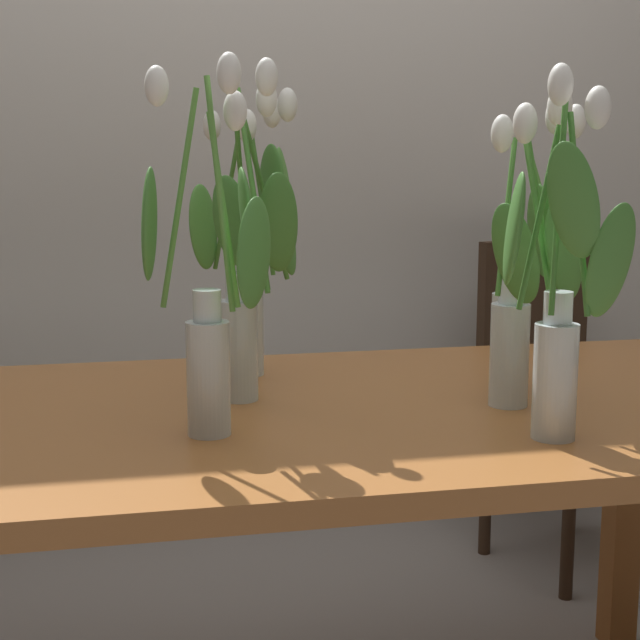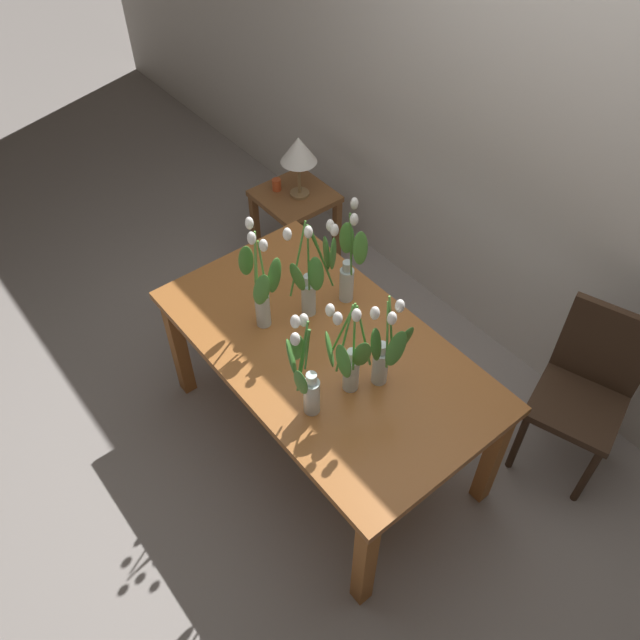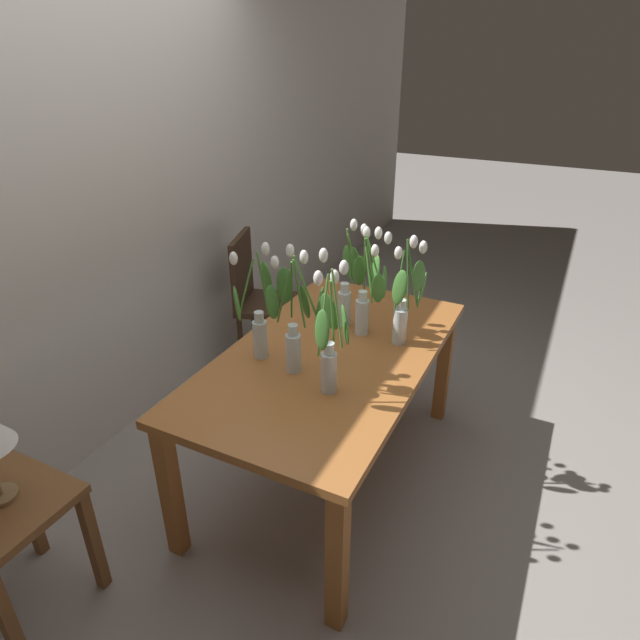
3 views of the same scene
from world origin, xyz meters
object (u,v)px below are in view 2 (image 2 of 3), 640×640
at_px(tulip_vase_5, 351,359).
at_px(side_table, 295,209).
at_px(tulip_vase_3, 306,379).
at_px(tulip_vase_2, 313,278).
at_px(dining_chair, 587,385).
at_px(table_lamp, 299,151).
at_px(dining_table, 325,359).
at_px(pillar_candle, 277,185).
at_px(tulip_vase_0, 386,357).
at_px(tulip_vase_4, 349,269).
at_px(tulip_vase_1, 261,291).

xyz_separation_m(tulip_vase_5, side_table, (-1.48, 0.83, -0.53)).
height_order(tulip_vase_3, side_table, tulip_vase_3).
bearing_deg(tulip_vase_5, tulip_vase_2, 160.33).
relative_size(dining_chair, table_lamp, 2.34).
bearing_deg(tulip_vase_3, dining_table, 129.03).
distance_m(dining_table, dining_chair, 1.24).
bearing_deg(tulip_vase_3, pillar_candle, 147.93).
xyz_separation_m(dining_table, tulip_vase_5, (0.27, -0.08, 0.31)).
bearing_deg(dining_chair, tulip_vase_5, -118.57).
bearing_deg(side_table, tulip_vase_0, -24.31).
distance_m(tulip_vase_4, side_table, 1.25).
distance_m(dining_chair, table_lamp, 2.04).
bearing_deg(table_lamp, tulip_vase_5, -30.28).
relative_size(dining_table, side_table, 2.91).
relative_size(tulip_vase_0, dining_chair, 0.58).
height_order(tulip_vase_5, pillar_candle, tulip_vase_5).
bearing_deg(dining_table, dining_chair, 48.67).
height_order(tulip_vase_0, tulip_vase_4, same).
bearing_deg(tulip_vase_4, tulip_vase_0, -24.61).
height_order(tulip_vase_1, side_table, tulip_vase_1).
bearing_deg(tulip_vase_3, tulip_vase_2, 138.72).
distance_m(tulip_vase_0, tulip_vase_2, 0.51).
height_order(tulip_vase_0, dining_chair, tulip_vase_0).
relative_size(tulip_vase_2, dining_chair, 0.63).
distance_m(dining_chair, pillar_candle, 2.15).
distance_m(tulip_vase_2, tulip_vase_4, 0.21).
bearing_deg(tulip_vase_4, tulip_vase_1, -104.35).
relative_size(table_lamp, pillar_candle, 5.31).
bearing_deg(tulip_vase_4, table_lamp, 154.38).
distance_m(dining_table, tulip_vase_1, 0.43).
bearing_deg(tulip_vase_2, tulip_vase_3, -41.28).
xyz_separation_m(dining_chair, side_table, (-2.03, -0.17, -0.09)).
distance_m(tulip_vase_5, table_lamp, 1.69).
xyz_separation_m(tulip_vase_0, dining_chair, (0.49, 0.87, -0.40)).
bearing_deg(pillar_candle, dining_chair, 6.24).
bearing_deg(side_table, tulip_vase_5, -29.26).
bearing_deg(pillar_candle, dining_table, -27.56).
distance_m(tulip_vase_0, tulip_vase_5, 0.15).
bearing_deg(pillar_candle, tulip_vase_3, -32.07).
xyz_separation_m(tulip_vase_2, side_table, (-1.03, 0.67, -0.54)).
xyz_separation_m(tulip_vase_4, dining_chair, (0.98, 0.64, -0.40)).
bearing_deg(pillar_candle, tulip_vase_5, -25.88).
bearing_deg(tulip_vase_0, tulip_vase_1, -162.57).
relative_size(tulip_vase_4, dining_chair, 0.58).
bearing_deg(tulip_vase_0, side_table, 155.69).
bearing_deg(dining_chair, tulip_vase_1, -135.82).
bearing_deg(pillar_candle, tulip_vase_2, -28.17).
distance_m(tulip_vase_1, tulip_vase_4, 0.43).
height_order(dining_table, table_lamp, table_lamp).
bearing_deg(side_table, pillar_candle, -150.35).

